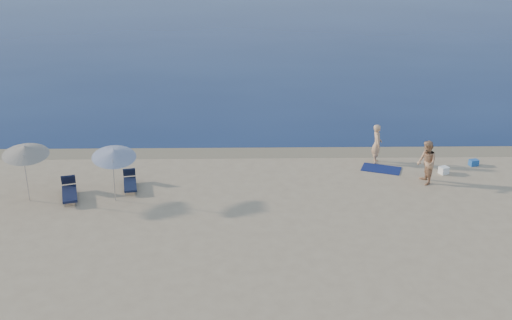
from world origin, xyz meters
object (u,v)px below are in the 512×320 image
at_px(person_right, 427,163).
at_px(umbrella_near, 114,154).
at_px(blue_cooler, 474,163).
at_px(person_left, 377,144).

height_order(person_right, umbrella_near, umbrella_near).
xyz_separation_m(blue_cooler, umbrella_near, (-16.12, -3.24, 1.87)).
relative_size(blue_cooler, umbrella_near, 0.17).
bearing_deg(person_left, umbrella_near, 110.35).
xyz_separation_m(person_left, blue_cooler, (4.54, -0.47, -0.80)).
bearing_deg(person_right, blue_cooler, 119.81).
bearing_deg(umbrella_near, person_left, -1.47).
distance_m(blue_cooler, umbrella_near, 16.55).
bearing_deg(blue_cooler, person_right, -160.40).
xyz_separation_m(person_right, blue_cooler, (2.82, 1.94, -0.84)).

